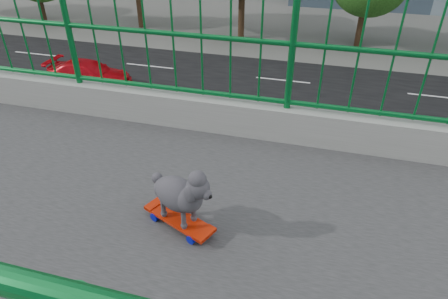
% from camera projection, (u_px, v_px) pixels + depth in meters
% --- Properties ---
extents(road, '(18.00, 90.00, 0.02)m').
position_uv_depth(road, '(263.00, 134.00, 17.19)').
color(road, black).
rests_on(road, ground).
extents(skateboard, '(0.34, 0.53, 0.07)m').
position_uv_depth(skateboard, '(179.00, 220.00, 2.59)').
color(skateboard, red).
rests_on(skateboard, footbridge).
extents(poodle, '(0.31, 0.46, 0.41)m').
position_uv_depth(poodle, '(180.00, 193.00, 2.45)').
color(poodle, '#302D33').
rests_on(poodle, skateboard).
extents(car_3, '(1.85, 4.56, 1.32)m').
position_uv_depth(car_3, '(90.00, 74.00, 21.11)').
color(car_3, '#BE0711').
rests_on(car_3, ground).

